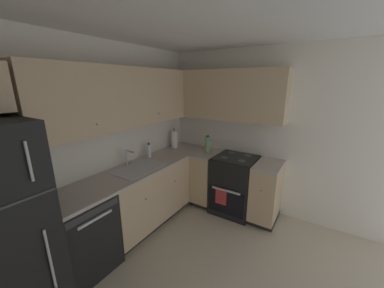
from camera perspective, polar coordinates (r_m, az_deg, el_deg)
wall_back at (r=2.97m, az=-23.48°, el=-0.27°), size 3.55×0.05×2.50m
wall_right at (r=3.49m, az=19.84°, el=2.35°), size 0.05×3.43×2.50m
ceiling at (r=1.81m, az=9.24°, el=32.35°), size 3.55×3.43×0.05m
dishwasher at (r=2.80m, az=-27.03°, el=-20.29°), size 0.60×0.63×0.86m
lower_cabinets_back at (r=3.30m, az=-12.04°, el=-13.00°), size 1.36×0.62×0.86m
countertop_back at (r=3.11m, az=-12.50°, el=-5.82°), size 2.56×0.60×0.03m
lower_cabinets_right at (r=3.57m, az=11.13°, el=-10.62°), size 0.62×1.33×0.86m
countertop_right at (r=3.39m, az=11.50°, el=-3.90°), size 0.60×1.33×0.03m
oven_range at (r=3.57m, az=11.04°, el=-10.17°), size 0.68×0.62×1.05m
upper_cabinets_back at (r=2.90m, az=-17.89°, el=11.36°), size 2.24×0.34×0.74m
upper_cabinets_right at (r=3.46m, az=7.99°, el=12.55°), size 0.32×1.88×0.74m
sink at (r=3.03m, az=-13.49°, el=-6.94°), size 0.67×0.40×0.10m
faucet at (r=3.11m, az=-16.33°, el=-3.09°), size 0.07×0.16×0.22m
soap_bottle at (r=3.39m, az=-11.14°, el=-1.74°), size 0.07×0.07×0.23m
paper_towel_roll at (r=3.82m, az=-4.64°, el=1.19°), size 0.11×0.11×0.35m
oil_bottle at (r=3.54m, az=4.07°, el=-0.16°), size 0.07×0.07×0.29m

